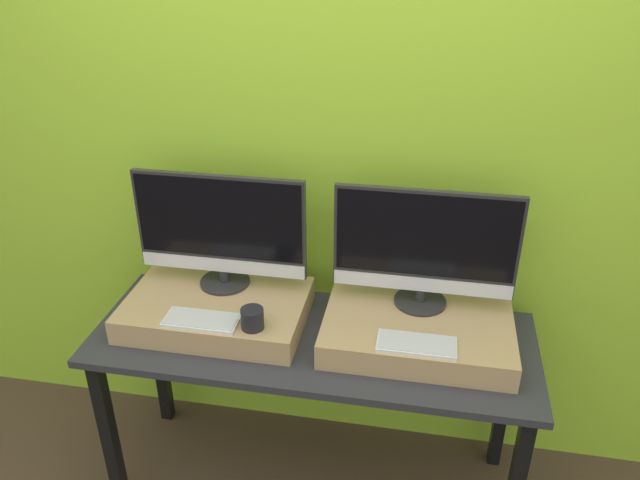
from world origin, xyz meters
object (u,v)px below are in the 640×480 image
Objects in this scene: mug at (252,319)px; monitor_right at (425,246)px; keyboard_left at (201,320)px; monitor_left at (220,229)px; keyboard_right at (417,344)px.

monitor_right is (0.57, 0.27, 0.20)m from mug.
keyboard_left is 0.41× the size of monitor_right.
monitor_left is at bearing 180.00° from monitor_right.
monitor_left is 2.45× the size of keyboard_right.
monitor_right reaches higher than keyboard_right.
monitor_left is at bearing 160.80° from keyboard_right.
monitor_left is at bearing 90.00° from keyboard_left.
mug is at bearing 180.00° from keyboard_right.
monitor_left is 0.39m from mug.
monitor_right reaches higher than keyboard_left.
keyboard_right is (0.77, -0.27, -0.23)m from monitor_left.
monitor_left is at bearing 125.58° from mug.
keyboard_left is 3.29× the size of mug.
keyboard_left is at bearing -160.80° from monitor_right.
mug reaches higher than keyboard_right.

